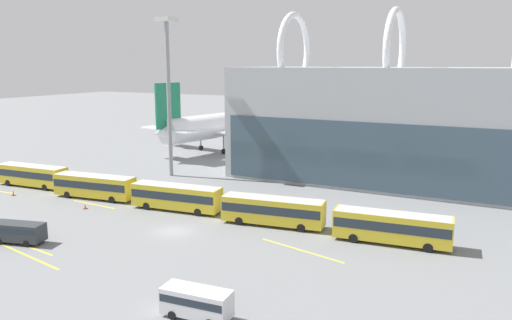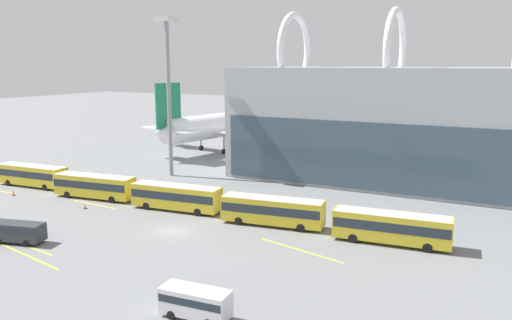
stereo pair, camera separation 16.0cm
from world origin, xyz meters
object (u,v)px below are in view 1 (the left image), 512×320
object	(u,v)px
airliner_at_gate_near	(215,126)
service_van_foreground	(18,231)
shuttle_bus_0	(32,174)
floodlight_mast	(168,74)
shuttle_bus_2	(176,196)
shuttle_bus_4	(392,226)
airliner_at_gate_far	(464,143)
traffic_cone_2	(13,193)
shuttle_bus_1	(95,185)
traffic_cone_0	(85,207)
service_van_crossing	(196,301)
shuttle_bus_3	(273,209)

from	to	relation	value
airliner_at_gate_near	service_van_foreground	world-z (taller)	airliner_at_gate_near
shuttle_bus_0	floodlight_mast	world-z (taller)	floodlight_mast
shuttle_bus_2	shuttle_bus_4	world-z (taller)	same
airliner_at_gate_far	traffic_cone_2	xyz separation A→B (m)	(-57.00, -51.37, -4.35)
shuttle_bus_1	traffic_cone_2	world-z (taller)	shuttle_bus_1
airliner_at_gate_far	shuttle_bus_4	bearing A→B (deg)	167.36
airliner_at_gate_far	shuttle_bus_0	distance (m)	75.10
traffic_cone_0	traffic_cone_2	size ratio (longest dim) A/B	0.84
shuttle_bus_0	traffic_cone_0	distance (m)	17.59
airliner_at_gate_near	traffic_cone_0	bearing A→B (deg)	-158.62
service_van_crossing	shuttle_bus_1	bearing A→B (deg)	141.05
service_van_foreground	traffic_cone_0	distance (m)	13.13
shuttle_bus_4	traffic_cone_0	world-z (taller)	shuttle_bus_4
shuttle_bus_0	traffic_cone_2	size ratio (longest dim) A/B	16.02
shuttle_bus_3	traffic_cone_2	size ratio (longest dim) A/B	16.13
airliner_at_gate_far	shuttle_bus_2	world-z (taller)	airliner_at_gate_far
shuttle_bus_2	shuttle_bus_3	world-z (taller)	same
airliner_at_gate_far	shuttle_bus_3	world-z (taller)	airliner_at_gate_far
shuttle_bus_1	service_van_foreground	world-z (taller)	shuttle_bus_1
airliner_at_gate_far	service_van_foreground	xyz separation A→B (m)	(-39.23, -64.30, -3.43)
shuttle_bus_2	service_van_crossing	distance (m)	29.05
airliner_at_gate_near	floodlight_mast	xyz separation A→B (m)	(5.95, -24.21, 11.73)
airliner_at_gate_far	shuttle_bus_0	size ratio (longest dim) A/B	3.01
shuttle_bus_3	traffic_cone_0	distance (m)	25.83
airliner_at_gate_far	service_van_foreground	size ratio (longest dim) A/B	6.15
shuttle_bus_2	traffic_cone_2	bearing A→B (deg)	-175.10
airliner_at_gate_far	traffic_cone_0	world-z (taller)	airliner_at_gate_far
shuttle_bus_2	traffic_cone_2	xyz separation A→B (m)	(-25.83, -4.78, -1.59)
service_van_crossing	traffic_cone_0	size ratio (longest dim) A/B	8.53
shuttle_bus_2	service_van_foreground	bearing A→B (deg)	-120.07
shuttle_bus_3	shuttle_bus_4	xyz separation A→B (m)	(13.98, 0.20, 0.00)
airliner_at_gate_far	shuttle_bus_1	bearing A→B (deg)	127.51
shuttle_bus_1	shuttle_bus_2	world-z (taller)	same
shuttle_bus_2	traffic_cone_2	size ratio (longest dim) A/B	16.08
floodlight_mast	service_van_foreground	bearing A→B (deg)	-81.53
service_van_crossing	shuttle_bus_2	bearing A→B (deg)	124.42
shuttle_bus_2	service_van_crossing	size ratio (longest dim) A/B	2.25
shuttle_bus_3	shuttle_bus_4	world-z (taller)	same
airliner_at_gate_far	service_van_foreground	distance (m)	75.40
service_van_foreground	traffic_cone_0	xyz separation A→B (m)	(-3.22, 12.69, -0.98)
airliner_at_gate_near	service_van_foreground	xyz separation A→B (m)	(11.07, -58.60, -4.35)
airliner_at_gate_far	shuttle_bus_2	distance (m)	56.12
shuttle_bus_3	traffic_cone_2	bearing A→B (deg)	179.51
shuttle_bus_2	traffic_cone_2	world-z (taller)	shuttle_bus_2
airliner_at_gate_far	shuttle_bus_4	world-z (taller)	airliner_at_gate_far
service_van_foreground	floodlight_mast	distance (m)	38.31
shuttle_bus_4	service_van_crossing	xyz separation A→B (m)	(-9.75, -22.91, -0.60)
airliner_at_gate_near	traffic_cone_0	xyz separation A→B (m)	(7.85, -45.92, -5.33)
shuttle_bus_0	shuttle_bus_2	world-z (taller)	same
service_van_crossing	service_van_foreground	bearing A→B (deg)	165.01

